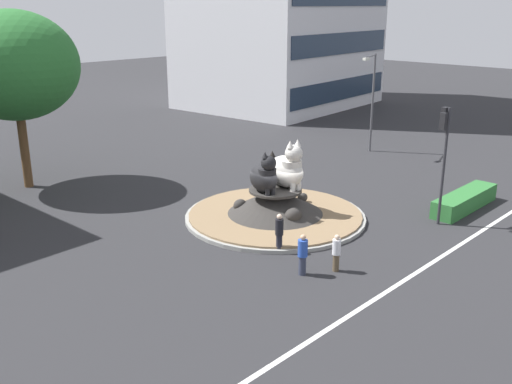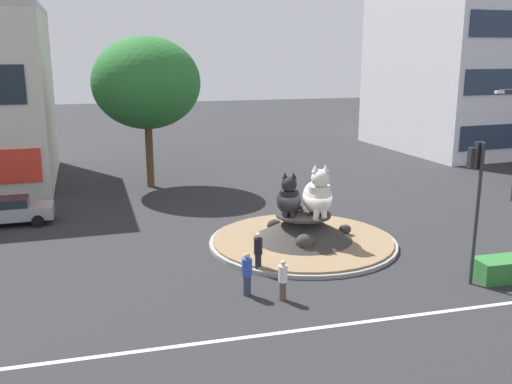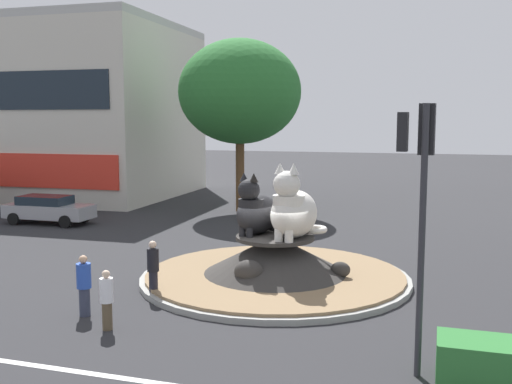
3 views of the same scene
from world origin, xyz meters
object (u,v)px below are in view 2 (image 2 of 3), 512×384
object	(u,v)px
cat_statue_black	(289,198)
broadleaf_tree_behind_island	(146,83)
cat_statue_white	(318,195)
hatchback_near_shophouse	(7,211)
pedestrian_white_shirt	(283,279)
pedestrian_blue_shirt	(247,273)
pedestrian_black_shirt	(258,251)
traffic_light_mast	(477,182)

from	to	relation	value
cat_statue_black	broadleaf_tree_behind_island	bearing A→B (deg)	-140.93
cat_statue_white	broadleaf_tree_behind_island	size ratio (longest dim) A/B	0.25
hatchback_near_shophouse	cat_statue_black	bearing A→B (deg)	-28.64
broadleaf_tree_behind_island	pedestrian_white_shirt	bearing A→B (deg)	-80.98
pedestrian_white_shirt	pedestrian_blue_shirt	size ratio (longest dim) A/B	0.92
hatchback_near_shophouse	cat_statue_white	bearing A→B (deg)	-27.40
broadleaf_tree_behind_island	pedestrian_blue_shirt	bearing A→B (deg)	-84.09
cat_statue_black	pedestrian_black_shirt	world-z (taller)	cat_statue_black
pedestrian_blue_shirt	pedestrian_black_shirt	bearing A→B (deg)	-127.26
hatchback_near_shophouse	pedestrian_black_shirt	bearing A→B (deg)	-43.17
pedestrian_black_shirt	pedestrian_blue_shirt	distance (m)	2.36
pedestrian_white_shirt	pedestrian_blue_shirt	bearing A→B (deg)	96.23
traffic_light_mast	pedestrian_blue_shirt	bearing A→B (deg)	87.64
cat_statue_black	pedestrian_white_shirt	size ratio (longest dim) A/B	1.37
pedestrian_black_shirt	pedestrian_white_shirt	xyz separation A→B (m)	(0.16, -2.90, -0.10)
pedestrian_white_shirt	hatchback_near_shophouse	distance (m)	17.21
broadleaf_tree_behind_island	pedestrian_black_shirt	world-z (taller)	broadleaf_tree_behind_island
cat_statue_black	cat_statue_white	distance (m)	1.39
pedestrian_black_shirt	pedestrian_white_shirt	world-z (taller)	pedestrian_black_shirt
cat_statue_white	pedestrian_blue_shirt	bearing A→B (deg)	-33.59
cat_statue_black	broadleaf_tree_behind_island	world-z (taller)	broadleaf_tree_behind_island
cat_statue_white	pedestrian_white_shirt	size ratio (longest dim) A/B	1.62
broadleaf_tree_behind_island	hatchback_near_shophouse	world-z (taller)	broadleaf_tree_behind_island
cat_statue_black	traffic_light_mast	distance (m)	8.60
pedestrian_blue_shirt	traffic_light_mast	bearing A→B (deg)	160.79
broadleaf_tree_behind_island	pedestrian_black_shirt	distance (m)	18.35
traffic_light_mast	pedestrian_white_shirt	bearing A→B (deg)	92.22
cat_statue_black	pedestrian_black_shirt	xyz separation A→B (m)	(-2.34, -3.04, -1.38)
cat_statue_white	traffic_light_mast	xyz separation A→B (m)	(4.15, -6.05, 1.72)
cat_statue_white	hatchback_near_shophouse	world-z (taller)	cat_statue_white
pedestrian_black_shirt	pedestrian_blue_shirt	bearing A→B (deg)	13.47
cat_statue_white	broadleaf_tree_behind_island	bearing A→B (deg)	-144.41
hatchback_near_shophouse	traffic_light_mast	bearing A→B (deg)	-36.33
cat_statue_black	pedestrian_blue_shirt	xyz separation A→B (m)	(-3.36, -5.16, -1.42)
cat_statue_white	pedestrian_black_shirt	bearing A→B (deg)	-42.93
cat_statue_white	hatchback_near_shophouse	distance (m)	16.66
broadleaf_tree_behind_island	hatchback_near_shophouse	bearing A→B (deg)	-139.38
pedestrian_blue_shirt	cat_statue_black	bearing A→B (deg)	-134.69
traffic_light_mast	pedestrian_black_shirt	xyz separation A→B (m)	(-7.85, 3.31, -3.23)
traffic_light_mast	pedestrian_white_shirt	distance (m)	8.39
pedestrian_black_shirt	broadleaf_tree_behind_island	bearing A→B (deg)	-130.89
cat_statue_black	traffic_light_mast	size ratio (longest dim) A/B	0.38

